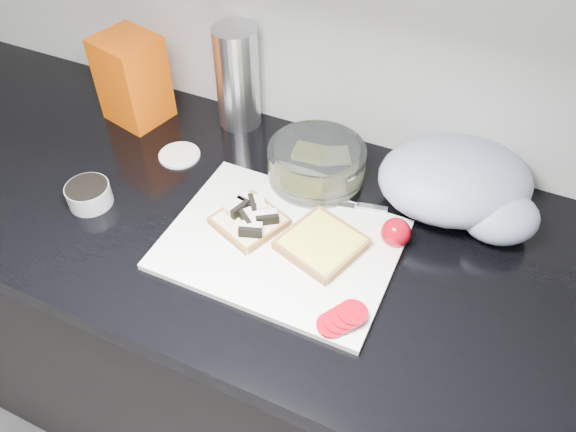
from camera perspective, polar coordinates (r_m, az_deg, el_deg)
The scene contains 14 objects.
base_cabinet at distance 1.43m, azimuth -3.17°, elevation -13.05°, with size 3.50×0.60×0.86m, color black.
countertop at distance 1.08m, azimuth -4.12°, elevation -0.46°, with size 3.50×0.64×0.04m, color black.
cutting_board at distance 1.00m, azimuth -0.72°, elevation -2.89°, with size 0.40×0.30×0.01m, color white.
bread_left at distance 1.02m, azimuth -3.88°, elevation -0.33°, with size 0.15×0.15×0.03m.
bread_right at distance 0.98m, azimuth 3.45°, elevation -2.83°, with size 0.16×0.16×0.02m.
tomato_slices at distance 0.89m, azimuth 5.52°, elevation -10.36°, with size 0.09×0.09×0.02m.
knife at distance 1.06m, azimuth 6.36°, elevation 1.12°, with size 0.19×0.05×0.01m.
seed_tub at distance 1.13m, azimuth -19.59°, elevation 2.15°, with size 0.08×0.08×0.04m.
tub_lid at distance 1.20m, azimuth -10.97°, elevation 6.08°, with size 0.09×0.09×0.01m, color white.
glass_bowl at distance 1.10m, azimuth 2.89°, elevation 5.16°, with size 0.19×0.19×0.08m.
bread_bag at distance 1.29m, azimuth -15.51°, elevation 13.26°, with size 0.12×0.11×0.19m, color #E04803.
steel_canister at distance 1.22m, azimuth -5.15°, elevation 13.81°, with size 0.09×0.09×0.22m, color silver.
grocery_bag at distance 1.08m, azimuth 17.17°, elevation 3.07°, with size 0.36×0.32×0.12m.
whole_tomatoes at distance 1.01m, azimuth 10.90°, elevation -1.67°, with size 0.05×0.05×0.05m.
Camera 1 is at (0.38, 0.56, 1.65)m, focal length 35.00 mm.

